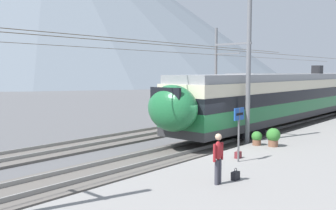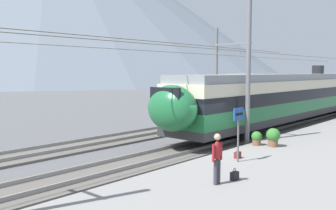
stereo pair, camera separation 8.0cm
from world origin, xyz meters
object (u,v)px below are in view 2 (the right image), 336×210
at_px(handbag_beside_passenger, 234,176).
at_px(handbag_near_sign, 238,155).
at_px(potted_plant_by_shelter, 257,138).
at_px(train_near_platform, 294,95).
at_px(platform_sign, 238,122).
at_px(potted_plant_platform_edge, 273,136).
at_px(passenger_walking, 217,156).
at_px(train_far_track, 301,88).
at_px(catenary_mast_mid, 246,71).
at_px(catenary_mast_far_side, 218,71).

xyz_separation_m(handbag_beside_passenger, handbag_near_sign, (2.87, 1.60, -0.00)).
bearing_deg(potted_plant_by_shelter, train_near_platform, 13.96).
height_order(platform_sign, handbag_beside_passenger, platform_sign).
bearing_deg(potted_plant_platform_edge, handbag_near_sign, 179.86).
distance_m(train_near_platform, potted_plant_by_shelter, 11.29).
distance_m(passenger_walking, handbag_beside_passenger, 1.15).
relative_size(platform_sign, handbag_near_sign, 5.42).
relative_size(train_near_platform, train_far_track, 1.01).
height_order(passenger_walking, potted_plant_platform_edge, passenger_walking).
xyz_separation_m(potted_plant_platform_edge, potted_plant_by_shelter, (-0.23, 0.77, -0.14)).
bearing_deg(catenary_mast_mid, handbag_beside_passenger, -152.79).
distance_m(handbag_near_sign, potted_plant_platform_edge, 3.35).
distance_m(catenary_mast_far_side, handbag_beside_passenger, 21.23).
height_order(handbag_beside_passenger, potted_plant_platform_edge, potted_plant_platform_edge).
height_order(catenary_mast_mid, platform_sign, catenary_mast_mid).
distance_m(platform_sign, potted_plant_platform_edge, 4.04).
bearing_deg(potted_plant_platform_edge, passenger_walking, -168.59).
relative_size(catenary_mast_mid, passenger_walking, 26.19).
distance_m(catenary_mast_mid, potted_plant_platform_edge, 3.65).
distance_m(train_far_track, handbag_near_sign, 28.95).
height_order(catenary_mast_far_side, passenger_walking, catenary_mast_far_side).
bearing_deg(catenary_mast_mid, catenary_mast_far_side, 39.94).
bearing_deg(train_near_platform, handbag_near_sign, -166.06).
distance_m(train_far_track, catenary_mast_mid, 25.05).
distance_m(catenary_mast_far_side, potted_plant_by_shelter, 15.15).
distance_m(train_near_platform, handbag_beside_passenger, 17.66).
bearing_deg(passenger_walking, train_far_track, 17.50).
relative_size(train_far_track, potted_plant_platform_edge, 32.37).
xyz_separation_m(passenger_walking, handbag_near_sign, (3.68, 1.42, -0.80)).
relative_size(handbag_beside_passenger, potted_plant_platform_edge, 0.45).
relative_size(platform_sign, passenger_walking, 1.32).
distance_m(train_near_platform, handbag_near_sign, 14.48).
bearing_deg(train_near_platform, catenary_mast_mid, -170.45).
relative_size(platform_sign, potted_plant_platform_edge, 2.42).
distance_m(potted_plant_platform_edge, potted_plant_by_shelter, 0.82).
relative_size(train_far_track, handbag_near_sign, 72.56).
distance_m(catenary_mast_mid, handbag_beside_passenger, 8.09).
bearing_deg(platform_sign, catenary_mast_mid, 26.44).
xyz_separation_m(catenary_mast_far_side, platform_sign, (-14.69, -10.90, -2.13)).
bearing_deg(handbag_near_sign, platform_sign, -148.52).
height_order(passenger_walking, handbag_beside_passenger, passenger_walking).
bearing_deg(train_near_platform, passenger_walking, -164.51).
height_order(train_near_platform, handbag_beside_passenger, train_near_platform).
distance_m(passenger_walking, potted_plant_by_shelter, 7.14).
height_order(passenger_walking, potted_plant_by_shelter, passenger_walking).
bearing_deg(catenary_mast_far_side, catenary_mast_mid, -140.06).
distance_m(train_far_track, handbag_beside_passenger, 32.17).
height_order(platform_sign, potted_plant_platform_edge, platform_sign).
height_order(train_near_platform, platform_sign, train_near_platform).
distance_m(catenary_mast_mid, catenary_mast_far_side, 13.78).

